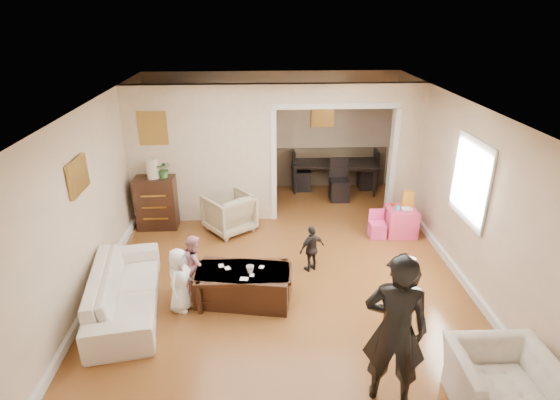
{
  "coord_description": "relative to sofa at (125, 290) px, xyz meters",
  "views": [
    {
      "loc": [
        -0.33,
        -6.31,
        3.86
      ],
      "look_at": [
        0.0,
        0.2,
        1.05
      ],
      "focal_mm": 28.96,
      "sensor_mm": 36.0,
      "label": 1
    }
  ],
  "objects": [
    {
      "name": "floor",
      "position": [
        2.18,
        1.06,
        -0.31
      ],
      "size": [
        7.0,
        7.0,
        0.0
      ],
      "primitive_type": "plane",
      "color": "#985427",
      "rests_on": "ground"
    },
    {
      "name": "partition_left",
      "position": [
        0.8,
        2.86,
        0.99
      ],
      "size": [
        2.75,
        0.18,
        2.6
      ],
      "primitive_type": "cube",
      "color": "beige",
      "rests_on": "ground"
    },
    {
      "name": "partition_right",
      "position": [
        4.65,
        2.86,
        0.99
      ],
      "size": [
        0.55,
        0.18,
        2.6
      ],
      "primitive_type": "cube",
      "color": "beige",
      "rests_on": "ground"
    },
    {
      "name": "partition_header",
      "position": [
        3.28,
        2.86,
        2.11
      ],
      "size": [
        2.22,
        0.18,
        0.35
      ],
      "primitive_type": "cube",
      "color": "beige",
      "rests_on": "partition_right"
    },
    {
      "name": "window_pane",
      "position": [
        4.91,
        0.66,
        1.24
      ],
      "size": [
        0.03,
        0.95,
        1.1
      ],
      "primitive_type": "cube",
      "color": "white",
      "rests_on": "ground"
    },
    {
      "name": "framed_art_partition",
      "position": [
        -0.02,
        2.76,
        1.54
      ],
      "size": [
        0.45,
        0.03,
        0.55
      ],
      "primitive_type": "cube",
      "color": "brown",
      "rests_on": "partition_left"
    },
    {
      "name": "framed_art_sofa_wall",
      "position": [
        -0.53,
        0.46,
        1.49
      ],
      "size": [
        0.03,
        0.55,
        0.4
      ],
      "primitive_type": "cube",
      "color": "brown"
    },
    {
      "name": "framed_art_alcove",
      "position": [
        3.28,
        4.5,
        1.39
      ],
      "size": [
        0.45,
        0.03,
        0.55
      ],
      "primitive_type": "cube",
      "color": "brown"
    },
    {
      "name": "sofa",
      "position": [
        0.0,
        0.0,
        0.0
      ],
      "size": [
        1.17,
        2.23,
        0.62
      ],
      "primitive_type": "imported",
      "rotation": [
        0.0,
        0.0,
        1.73
      ],
      "color": "#F0E2CF",
      "rests_on": "ground"
    },
    {
      "name": "armchair_back",
      "position": [
        1.29,
        2.32,
        0.05
      ],
      "size": [
        1.09,
        1.09,
        0.72
      ],
      "primitive_type": "imported",
      "rotation": [
        0.0,
        0.0,
        3.78
      ],
      "color": "tan",
      "rests_on": "ground"
    },
    {
      "name": "armchair_front",
      "position": [
        4.29,
        -1.86,
        0.01
      ],
      "size": [
        1.01,
        0.88,
        0.64
      ],
      "primitive_type": "imported",
      "rotation": [
        0.0,
        0.0,
        -0.02
      ],
      "color": "#F0E2CF",
      "rests_on": "ground"
    },
    {
      "name": "dresser",
      "position": [
        -0.05,
        2.53,
        0.19
      ],
      "size": [
        0.72,
        0.41,
        0.99
      ],
      "primitive_type": "cube",
      "color": "#351A10",
      "rests_on": "ground"
    },
    {
      "name": "table_lamp",
      "position": [
        -0.05,
        2.53,
        0.86
      ],
      "size": [
        0.22,
        0.22,
        0.36
      ],
      "primitive_type": "cylinder",
      "color": "beige",
      "rests_on": "dresser"
    },
    {
      "name": "potted_plant",
      "position": [
        0.15,
        2.53,
        0.84
      ],
      "size": [
        0.29,
        0.25,
        0.32
      ],
      "primitive_type": "imported",
      "color": "#3A672E",
      "rests_on": "dresser"
    },
    {
      "name": "coffee_table",
      "position": [
        1.61,
        0.12,
        -0.07
      ],
      "size": [
        1.4,
        0.87,
        0.49
      ],
      "primitive_type": "cube",
      "rotation": [
        0.0,
        0.0,
        -0.18
      ],
      "color": "#371D11",
      "rests_on": "ground"
    },
    {
      "name": "coffee_cup",
      "position": [
        1.71,
        0.07,
        0.23
      ],
      "size": [
        0.13,
        0.13,
        0.1
      ],
      "primitive_type": "imported",
      "rotation": [
        0.0,
        0.0,
        -0.18
      ],
      "color": "silver",
      "rests_on": "coffee_table"
    },
    {
      "name": "play_table",
      "position": [
        4.42,
        2.02,
        -0.06
      ],
      "size": [
        0.54,
        0.54,
        0.51
      ],
      "primitive_type": "cube",
      "rotation": [
        0.0,
        0.0,
        -0.01
      ],
      "color": "#E53C6A",
      "rests_on": "ground"
    },
    {
      "name": "cereal_box",
      "position": [
        4.54,
        2.12,
        0.35
      ],
      "size": [
        0.2,
        0.07,
        0.3
      ],
      "primitive_type": "cube",
      "rotation": [
        0.0,
        0.0,
        -0.01
      ],
      "color": "gold",
      "rests_on": "play_table"
    },
    {
      "name": "cyan_cup",
      "position": [
        4.32,
        1.97,
        0.24
      ],
      "size": [
        0.08,
        0.08,
        0.08
      ],
      "primitive_type": "cylinder",
      "color": "#26B3C2",
      "rests_on": "play_table"
    },
    {
      "name": "toy_block",
      "position": [
        4.3,
        2.14,
        0.22
      ],
      "size": [
        0.1,
        0.08,
        0.05
      ],
      "primitive_type": "cube",
      "rotation": [
        0.0,
        0.0,
        0.34
      ],
      "color": "red",
      "rests_on": "play_table"
    },
    {
      "name": "play_bowl",
      "position": [
        4.47,
        1.9,
        0.22
      ],
      "size": [
        0.2,
        0.2,
        0.05
      ],
      "primitive_type": "imported",
      "rotation": [
        0.0,
        0.0,
        -0.01
      ],
      "color": "silver",
      "rests_on": "play_table"
    },
    {
      "name": "dining_table",
      "position": [
        3.57,
        4.3,
        0.03
      ],
      "size": [
        2.07,
        1.35,
        0.68
      ],
      "primitive_type": "imported",
      "rotation": [
        0.0,
        0.0,
        -0.15
      ],
      "color": "black",
      "rests_on": "ground"
    },
    {
      "name": "adult_person",
      "position": [
        3.18,
        -1.69,
        0.57
      ],
      "size": [
        0.73,
        0.58,
        1.76
      ],
      "primitive_type": "imported",
      "rotation": [
        0.0,
        0.0,
        2.87
      ],
      "color": "black",
      "rests_on": "ground"
    },
    {
      "name": "child_kneel_a",
      "position": [
        0.76,
        -0.03,
        0.15
      ],
      "size": [
        0.43,
        0.53,
        0.93
      ],
      "primitive_type": "imported",
      "rotation": [
        0.0,
        0.0,
        1.22
      ],
      "color": "white",
      "rests_on": "ground"
    },
    {
      "name": "child_kneel_b",
      "position": [
        0.91,
        0.42,
        0.13
      ],
      "size": [
        0.41,
        0.48,
        0.89
      ],
      "primitive_type": "imported",
      "rotation": [
        0.0,
        0.0,
        1.74
      ],
      "color": "#CF818A",
      "rests_on": "ground"
    },
    {
      "name": "child_toddler",
      "position": [
        2.66,
        0.87,
        0.07
      ],
      "size": [
        0.48,
        0.39,
        0.77
      ],
      "primitive_type": "imported",
      "rotation": [
        0.0,
        0.0,
        -2.62
      ],
      "color": "black",
      "rests_on": "ground"
    },
    {
      "name": "craft_papers",
      "position": [
        1.57,
        0.09,
        0.18
      ],
      "size": [
        0.66,
        0.45,
        0.0
      ],
      "color": "white",
      "rests_on": "coffee_table"
    }
  ]
}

